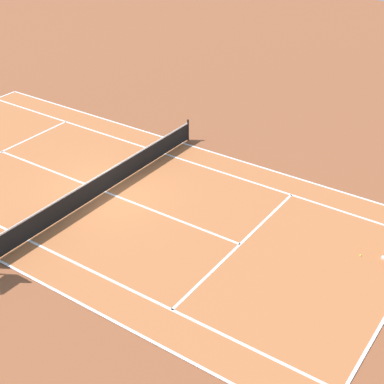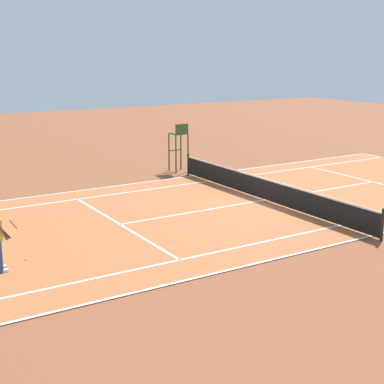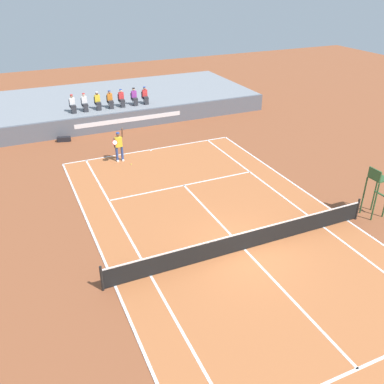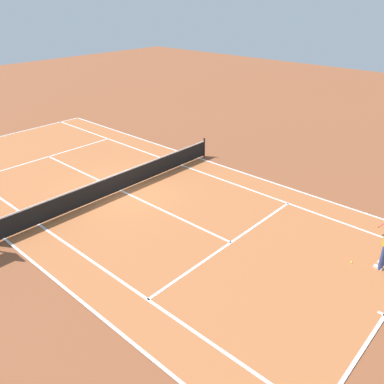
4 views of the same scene
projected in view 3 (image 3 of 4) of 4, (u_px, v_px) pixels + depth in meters
The scene contains 16 objects.
ground_plane at pixel (245, 250), 17.28m from camera, with size 80.00×80.00×0.00m, color brown.
court at pixel (245, 250), 17.28m from camera, with size 11.08×23.88×0.03m.
net at pixel (246, 240), 17.04m from camera, with size 11.98×0.10×1.07m.
barrier_wall at pixel (129, 120), 30.20m from camera, with size 22.47×0.25×1.26m.
bleacher_platform at pixel (111, 102), 34.21m from camera, with size 22.47×9.72×1.26m, color gray.
spectator_seated_0 at pixel (73, 104), 29.42m from camera, with size 0.44×0.60×1.27m.
spectator_seated_1 at pixel (85, 103), 29.72m from camera, with size 0.44×0.60×1.27m.
spectator_seated_2 at pixel (98, 101), 30.07m from camera, with size 0.44×0.60×1.27m.
spectator_seated_3 at pixel (110, 100), 30.40m from camera, with size 0.44×0.60×1.27m.
spectator_seated_4 at pixel (122, 98), 30.70m from camera, with size 0.44×0.60×1.27m.
spectator_seated_5 at pixel (134, 97), 31.06m from camera, with size 0.44×0.60×1.27m.
spectator_seated_6 at pixel (145, 96), 31.36m from camera, with size 0.44×0.60×1.27m.
tennis_player at pixel (119, 146), 24.86m from camera, with size 0.78×0.62×2.08m.
tennis_ball at pixel (131, 164), 24.80m from camera, with size 0.07×0.07×0.07m, color #D1E533.
umpire_chair at pixel (376, 186), 19.02m from camera, with size 0.77×0.77×2.44m.
equipment_bag at pixel (64, 139), 28.12m from camera, with size 0.95×0.54×0.32m.
Camera 3 is at (-7.79, -11.96, 10.28)m, focal length 39.09 mm.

